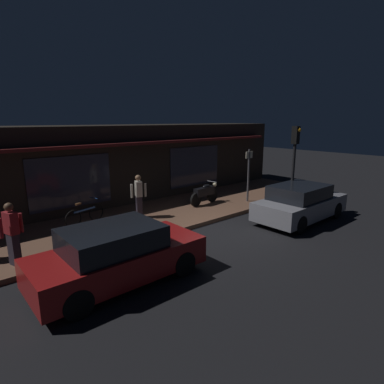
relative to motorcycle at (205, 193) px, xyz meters
name	(u,v)px	position (x,y,z in m)	size (l,w,h in m)	color
ground_plane	(221,234)	(-1.90, -2.85, -0.65)	(60.00, 60.00, 0.00)	black
sidewalk_slab	(169,213)	(-1.90, 0.15, -0.57)	(18.00, 4.00, 0.15)	brown
storefront_building	(126,163)	(-1.90, 3.53, 1.16)	(18.00, 3.30, 3.60)	black
motorcycle	(205,193)	(0.00, 0.00, 0.00)	(1.70, 0.55, 0.97)	black
bicycle_parked	(85,215)	(-5.20, 0.76, -0.14)	(1.61, 0.56, 0.91)	black
person_photographer	(12,233)	(-7.88, -1.16, 0.38)	(0.61, 0.43, 1.67)	#28232D
person_bystander	(139,195)	(-3.28, 0.20, 0.38)	(0.60, 0.43, 1.67)	#28232D
sign_post	(248,172)	(1.82, -0.96, 0.86)	(0.44, 0.09, 2.40)	#47474C
traffic_light_pole	(294,155)	(2.02, -3.09, 1.83)	(0.24, 0.33, 3.60)	black
parked_car_near	(117,255)	(-6.16, -3.49, 0.06)	(4.10, 1.79, 1.42)	black
parked_car_far	(300,203)	(1.47, -3.82, 0.06)	(4.11, 1.79, 1.42)	black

